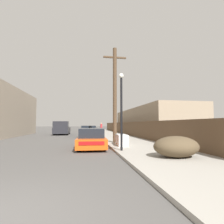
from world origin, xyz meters
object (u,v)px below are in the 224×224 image
(discarded_fridge, at_px, (122,140))
(pickup_truck, at_px, (62,128))
(car_parked_mid, at_px, (88,132))
(utility_pole, at_px, (115,93))
(parked_sports_car_red, at_px, (91,139))
(brush_pile, at_px, (176,147))
(pedestrian, at_px, (101,127))
(street_lamp, at_px, (121,105))

(discarded_fridge, distance_m, pickup_truck, 15.63)
(car_parked_mid, relative_size, pickup_truck, 0.78)
(utility_pole, bearing_deg, parked_sports_car_red, -137.09)
(brush_pile, distance_m, pedestrian, 22.40)
(discarded_fridge, height_order, street_lamp, street_lamp)
(utility_pole, bearing_deg, brush_pile, -76.44)
(pickup_truck, bearing_deg, car_parked_mid, 123.90)
(discarded_fridge, relative_size, street_lamp, 0.43)
(utility_pole, bearing_deg, discarded_fridge, -85.43)
(utility_pole, bearing_deg, car_parked_mid, 103.29)
(discarded_fridge, distance_m, brush_pile, 4.69)
(brush_pile, bearing_deg, parked_sports_car_red, 126.84)
(car_parked_mid, bearing_deg, utility_pole, -77.84)
(pickup_truck, bearing_deg, parked_sports_car_red, 103.03)
(parked_sports_car_red, xyz_separation_m, car_parked_mid, (0.05, 9.39, 0.06))
(discarded_fridge, bearing_deg, street_lamp, -99.40)
(discarded_fridge, distance_m, utility_pole, 3.84)
(car_parked_mid, relative_size, pedestrian, 2.68)
(pickup_truck, relative_size, utility_pole, 0.76)
(parked_sports_car_red, bearing_deg, pickup_truck, 105.92)
(pickup_truck, distance_m, street_lamp, 17.66)
(car_parked_mid, height_order, pedestrian, pedestrian)
(street_lamp, height_order, brush_pile, street_lamp)
(pickup_truck, xyz_separation_m, brush_pile, (6.89, -19.10, -0.37))
(car_parked_mid, height_order, street_lamp, street_lamp)
(car_parked_mid, height_order, brush_pile, car_parked_mid)
(car_parked_mid, xyz_separation_m, pedestrian, (2.45, 8.51, 0.32))
(parked_sports_car_red, distance_m, utility_pole, 4.20)
(discarded_fridge, height_order, pickup_truck, pickup_truck)
(discarded_fridge, xyz_separation_m, pedestrian, (0.50, 17.89, 0.47))
(street_lamp, distance_m, brush_pile, 3.54)
(parked_sports_car_red, height_order, car_parked_mid, car_parked_mid)
(discarded_fridge, bearing_deg, utility_pole, 97.87)
(brush_pile, height_order, pedestrian, pedestrian)
(discarded_fridge, xyz_separation_m, pickup_truck, (-5.53, 14.61, 0.47))
(pickup_truck, distance_m, brush_pile, 20.31)
(car_parked_mid, distance_m, utility_pole, 8.53)
(street_lamp, xyz_separation_m, brush_pile, (1.87, -2.25, -2.00))
(discarded_fridge, xyz_separation_m, car_parked_mid, (-1.95, 9.39, 0.15))
(utility_pole, height_order, pedestrian, utility_pole)
(parked_sports_car_red, relative_size, pickup_truck, 0.82)
(utility_pole, bearing_deg, street_lamp, -95.29)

